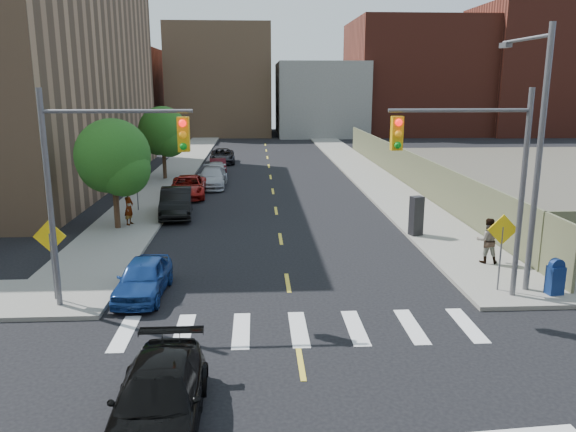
{
  "coord_description": "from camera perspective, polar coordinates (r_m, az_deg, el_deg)",
  "views": [
    {
      "loc": [
        -1.09,
        -11.39,
        7.1
      ],
      "look_at": [
        0.13,
        10.2,
        2.0
      ],
      "focal_mm": 35.0,
      "sensor_mm": 36.0,
      "label": 1
    }
  ],
  "objects": [
    {
      "name": "ground",
      "position": [
        13.47,
        1.99,
        -18.56
      ],
      "size": [
        160.0,
        160.0,
        0.0
      ],
      "primitive_type": "plane",
      "color": "black",
      "rests_on": "ground"
    },
    {
      "name": "sidewalk_nw",
      "position": [
        53.77,
        -10.38,
        5.55
      ],
      "size": [
        3.5,
        73.0,
        0.15
      ],
      "primitive_type": "cube",
      "color": "gray",
      "rests_on": "ground"
    },
    {
      "name": "sidewalk_ne",
      "position": [
        54.08,
        6.22,
        5.73
      ],
      "size": [
        3.5,
        73.0,
        0.15
      ],
      "primitive_type": "cube",
      "color": "gray",
      "rests_on": "ground"
    },
    {
      "name": "fence_north",
      "position": [
        41.23,
        11.86,
        4.83
      ],
      "size": [
        0.12,
        44.0,
        2.5
      ],
      "primitive_type": "cube",
      "color": "#656849",
      "rests_on": "ground"
    },
    {
      "name": "bg_bldg_west",
      "position": [
        84.04,
        -18.05,
        11.89
      ],
      "size": [
        14.0,
        18.0,
        12.0
      ],
      "primitive_type": "cube",
      "color": "#592319",
      "rests_on": "ground"
    },
    {
      "name": "bg_bldg_midwest",
      "position": [
        83.54,
        -6.8,
        13.46
      ],
      "size": [
        14.0,
        16.0,
        15.0
      ],
      "primitive_type": "cube",
      "color": "#8C6B4C",
      "rests_on": "ground"
    },
    {
      "name": "bg_bldg_center",
      "position": [
        81.92,
        3.2,
        11.79
      ],
      "size": [
        12.0,
        16.0,
        10.0
      ],
      "primitive_type": "cube",
      "color": "gray",
      "rests_on": "ground"
    },
    {
      "name": "bg_bldg_east",
      "position": [
        86.53,
        12.59,
        13.56
      ],
      "size": [
        18.0,
        18.0,
        16.0
      ],
      "primitive_type": "cube",
      "color": "#592319",
      "rests_on": "ground"
    },
    {
      "name": "bg_bldg_fareast",
      "position": [
        90.31,
        23.07,
        13.46
      ],
      "size": [
        14.0,
        16.0,
        18.0
      ],
      "primitive_type": "cube",
      "color": "#592319",
      "rests_on": "ground"
    },
    {
      "name": "smokestack",
      "position": [
        92.35,
        25.69,
        16.31
      ],
      "size": [
        1.8,
        1.8,
        28.0
      ],
      "primitive_type": "cylinder",
      "color": "#8C6B4C",
      "rests_on": "ground"
    },
    {
      "name": "signal_nw",
      "position": [
        18.25,
        -18.83,
        4.46
      ],
      "size": [
        4.59,
        0.3,
        7.0
      ],
      "color": "#59595E",
      "rests_on": "ground"
    },
    {
      "name": "signal_ne",
      "position": [
        18.95,
        18.78,
        4.76
      ],
      "size": [
        4.59,
        0.3,
        7.0
      ],
      "color": "#59595E",
      "rests_on": "ground"
    },
    {
      "name": "streetlight_ne",
      "position": [
        20.6,
        23.76,
        6.92
      ],
      "size": [
        0.25,
        3.7,
        9.0
      ],
      "color": "#59595E",
      "rests_on": "ground"
    },
    {
      "name": "warn_sign_nw",
      "position": [
        19.78,
        -22.98,
        -2.77
      ],
      "size": [
        1.06,
        0.06,
        2.83
      ],
      "color": "#59595E",
      "rests_on": "ground"
    },
    {
      "name": "warn_sign_ne",
      "position": [
        20.37,
        20.91,
        -2.14
      ],
      "size": [
        1.06,
        0.06,
        2.83
      ],
      "color": "#59595E",
      "rests_on": "ground"
    },
    {
      "name": "warn_sign_midwest",
      "position": [
        32.5,
        -15.15,
        3.77
      ],
      "size": [
        1.06,
        0.06,
        2.83
      ],
      "color": "#59595E",
      "rests_on": "ground"
    },
    {
      "name": "tree_west_near",
      "position": [
        28.53,
        -17.32,
        5.38
      ],
      "size": [
        3.66,
        3.64,
        5.52
      ],
      "color": "#332114",
      "rests_on": "ground"
    },
    {
      "name": "tree_west_far",
      "position": [
        43.15,
        -12.58,
        8.14
      ],
      "size": [
        3.66,
        3.64,
        5.52
      ],
      "color": "#332114",
      "rests_on": "ground"
    },
    {
      "name": "parked_car_blue",
      "position": [
        19.88,
        -14.48,
        -6.11
      ],
      "size": [
        1.68,
        3.87,
        1.3
      ],
      "primitive_type": "imported",
      "rotation": [
        0.0,
        0.0,
        -0.04
      ],
      "color": "navy",
      "rests_on": "ground"
    },
    {
      "name": "parked_car_black",
      "position": [
        31.33,
        -11.27,
        1.36
      ],
      "size": [
        2.05,
        4.83,
        1.55
      ],
      "primitive_type": "imported",
      "rotation": [
        0.0,
        0.0,
        0.09
      ],
      "color": "black",
      "rests_on": "ground"
    },
    {
      "name": "parked_car_red",
      "position": [
        36.58,
        -10.13,
        2.95
      ],
      "size": [
        2.43,
        4.95,
        1.35
      ],
      "primitive_type": "imported",
      "rotation": [
        0.0,
        0.0,
        0.04
      ],
      "color": "maroon",
      "rests_on": "ground"
    },
    {
      "name": "parked_car_silver",
      "position": [
        39.77,
        -7.7,
        3.89
      ],
      "size": [
        2.03,
        4.83,
        1.39
      ],
      "primitive_type": "imported",
      "rotation": [
        0.0,
        0.0,
        -0.02
      ],
      "color": "#A1A2A8",
      "rests_on": "ground"
    },
    {
      "name": "parked_car_white",
      "position": [
        43.73,
        -7.31,
        4.67
      ],
      "size": [
        1.74,
        3.86,
        1.29
      ],
      "primitive_type": "imported",
      "rotation": [
        0.0,
        0.0,
        0.06
      ],
      "color": "#B7B7B7",
      "rests_on": "ground"
    },
    {
      "name": "parked_car_maroon",
      "position": [
        45.8,
        -7.13,
        5.03
      ],
      "size": [
        1.61,
        3.82,
        1.23
      ],
      "primitive_type": "imported",
      "rotation": [
        0.0,
        0.0,
        0.08
      ],
      "color": "#3B0B11",
      "rests_on": "ground"
    },
    {
      "name": "parked_car_grey",
      "position": [
        52.09,
        -6.68,
        6.08
      ],
      "size": [
        2.44,
        4.85,
        1.32
      ],
      "primitive_type": "imported",
      "rotation": [
        0.0,
        0.0,
        0.06
      ],
      "color": "black",
      "rests_on": "ground"
    },
    {
      "name": "black_sedan",
      "position": [
        12.65,
        -13.01,
        -17.69
      ],
      "size": [
        1.91,
        4.61,
        1.33
      ],
      "primitive_type": "imported",
      "rotation": [
        0.0,
        0.0,
        0.01
      ],
      "color": "black",
      "rests_on": "ground"
    },
    {
      "name": "mailbox",
      "position": [
        21.05,
        25.52,
        -5.6
      ],
      "size": [
        0.57,
        0.47,
        1.26
      ],
      "rotation": [
        0.0,
        0.0,
        0.15
      ],
      "color": "navy",
      "rests_on": "sidewalk_ne"
    },
    {
      "name": "payphone",
      "position": [
        26.97,
        12.9,
        0.02
      ],
      "size": [
        0.67,
        0.6,
        1.85
      ],
      "primitive_type": "cube",
      "rotation": [
        0.0,
        0.0,
        0.33
      ],
      "color": "black",
      "rests_on": "sidewalk_ne"
    },
    {
      "name": "pedestrian_west",
      "position": [
        29.4,
        -15.87,
        0.84
      ],
      "size": [
        0.56,
        0.72,
        1.76
      ],
      "primitive_type": "imported",
      "rotation": [
        0.0,
        0.0,
        1.33
      ],
      "color": "gray",
      "rests_on": "sidewalk_nw"
    },
    {
      "name": "pedestrian_east",
      "position": [
        23.59,
        19.6,
        -2.36
      ],
      "size": [
        0.99,
        0.83,
        1.81
      ],
      "primitive_type": "imported",
      "rotation": [
        0.0,
        0.0,
        2.97
      ],
      "color": "gray",
      "rests_on": "sidewalk_ne"
    }
  ]
}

